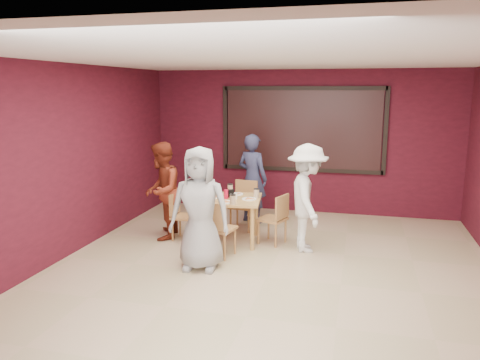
% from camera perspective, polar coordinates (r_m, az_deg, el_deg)
% --- Properties ---
extents(floor, '(7.00, 7.00, 0.00)m').
position_cam_1_polar(floor, '(6.28, 3.24, -11.74)').
color(floor, tan).
rests_on(floor, ground).
extents(window_blinds, '(3.00, 0.02, 1.50)m').
position_cam_1_polar(window_blinds, '(9.23, 7.58, 6.13)').
color(window_blinds, black).
extents(dining_table, '(1.03, 1.03, 0.87)m').
position_cam_1_polar(dining_table, '(7.46, -1.05, -2.86)').
color(dining_table, tan).
rests_on(dining_table, floor).
extents(chair_front, '(0.48, 0.48, 0.84)m').
position_cam_1_polar(chair_front, '(6.82, -2.77, -5.62)').
color(chair_front, '#AE7B43').
rests_on(chair_front, floor).
extents(chair_back, '(0.45, 0.45, 0.85)m').
position_cam_1_polar(chair_back, '(8.21, 0.53, -2.69)').
color(chair_back, '#AE7B43').
rests_on(chair_back, floor).
extents(chair_left, '(0.39, 0.39, 0.77)m').
position_cam_1_polar(chair_left, '(7.71, -7.25, -4.04)').
color(chair_left, '#AE7B43').
rests_on(chair_left, floor).
extents(chair_right, '(0.50, 0.50, 0.81)m').
position_cam_1_polar(chair_right, '(7.41, 4.41, -4.44)').
color(chair_right, '#AE7B43').
rests_on(chair_right, floor).
extents(diner_front, '(0.87, 0.60, 1.69)m').
position_cam_1_polar(diner_front, '(6.34, -4.91, -3.51)').
color(diner_front, '#999999').
rests_on(diner_front, floor).
extents(diner_back, '(0.70, 0.58, 1.63)m').
position_cam_1_polar(diner_back, '(8.56, 1.53, 0.20)').
color(diner_back, '#2C304F').
rests_on(diner_back, floor).
extents(diner_left, '(0.75, 0.88, 1.59)m').
position_cam_1_polar(diner_left, '(7.73, -9.51, -1.30)').
color(diner_left, maroon).
rests_on(diner_left, floor).
extents(diner_right, '(0.87, 1.18, 1.64)m').
position_cam_1_polar(diner_right, '(7.10, 8.21, -2.21)').
color(diner_right, white).
rests_on(diner_right, floor).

